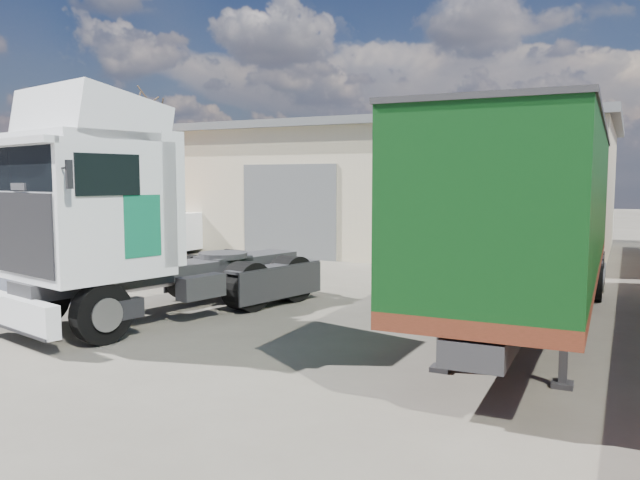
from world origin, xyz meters
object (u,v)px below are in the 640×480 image
at_px(tractor_unit, 125,228).
at_px(orange_skip, 139,234).
at_px(bare_tree, 144,101).
at_px(panel_van, 181,232).
at_px(box_trailer, 535,207).

height_order(tractor_unit, orange_skip, tractor_unit).
height_order(bare_tree, orange_skip, bare_tree).
distance_m(panel_van, orange_skip, 1.68).
relative_size(tractor_unit, panel_van, 1.83).
height_order(bare_tree, panel_van, bare_tree).
bearing_deg(bare_tree, orange_skip, -49.39).
height_order(box_trailer, orange_skip, box_trailer).
relative_size(bare_tree, box_trailer, 0.79).
xyz_separation_m(bare_tree, box_trailer, (25.90, -17.36, -5.47)).
bearing_deg(tractor_unit, orange_skip, 144.89).
xyz_separation_m(tractor_unit, panel_van, (-7.13, 10.58, -1.15)).
xyz_separation_m(tractor_unit, orange_skip, (-8.20, 9.29, -1.19)).
relative_size(bare_tree, tractor_unit, 1.28).
bearing_deg(panel_van, tractor_unit, -55.56).
bearing_deg(bare_tree, box_trailer, -33.83).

